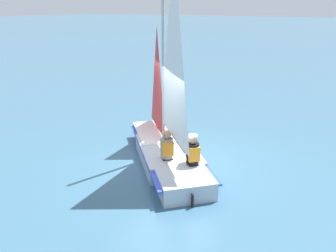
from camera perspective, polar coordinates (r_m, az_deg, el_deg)
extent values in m
plane|color=#38607A|center=(8.88, 0.00, -6.26)|extent=(260.00, 260.00, 0.00)
cube|color=#B2BCCC|center=(8.79, 0.00, -5.00)|extent=(2.59, 2.63, 0.43)
cube|color=#B2BCCC|center=(10.25, -2.13, -1.23)|extent=(1.22, 1.23, 0.43)
cube|color=#B2BCCC|center=(7.39, 3.00, -10.21)|extent=(1.52, 1.51, 0.43)
cube|color=blue|center=(8.73, 0.00, -4.18)|extent=(3.83, 3.94, 0.05)
cube|color=silver|center=(9.72, -1.58, -0.94)|extent=(2.22, 2.25, 0.04)
cylinder|color=#B7B7BC|center=(8.53, -0.84, 12.80)|extent=(0.08, 0.08, 4.85)
cylinder|color=#B7B7BC|center=(8.02, 0.86, -1.57)|extent=(1.47, 1.55, 0.07)
pyramid|color=white|center=(7.50, 0.95, 13.56)|extent=(1.39, 1.47, 4.15)
pyramid|color=red|center=(9.43, -1.88, 8.21)|extent=(1.00, 1.06, 2.94)
cube|color=black|center=(6.99, 4.27, -12.83)|extent=(0.08, 0.08, 0.30)
cube|color=black|center=(8.18, -0.20, -6.88)|extent=(0.37, 0.37, 0.45)
cylinder|color=gray|center=(7.98, -0.20, -3.84)|extent=(0.42, 0.42, 0.50)
cube|color=orange|center=(7.97, -0.20, -3.68)|extent=(0.42, 0.43, 0.35)
sphere|color=#A87A56|center=(7.84, -0.21, -1.51)|extent=(0.22, 0.22, 0.22)
cube|color=black|center=(7.94, 4.23, -7.86)|extent=(0.37, 0.37, 0.45)
cylinder|color=black|center=(7.72, 4.32, -4.75)|extent=(0.42, 0.42, 0.50)
cube|color=orange|center=(7.71, 4.32, -4.58)|extent=(0.42, 0.43, 0.35)
sphere|color=#A87A56|center=(7.58, 4.39, -2.36)|extent=(0.22, 0.22, 0.22)
cylinder|color=white|center=(7.55, 4.40, -1.78)|extent=(0.30, 0.30, 0.06)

